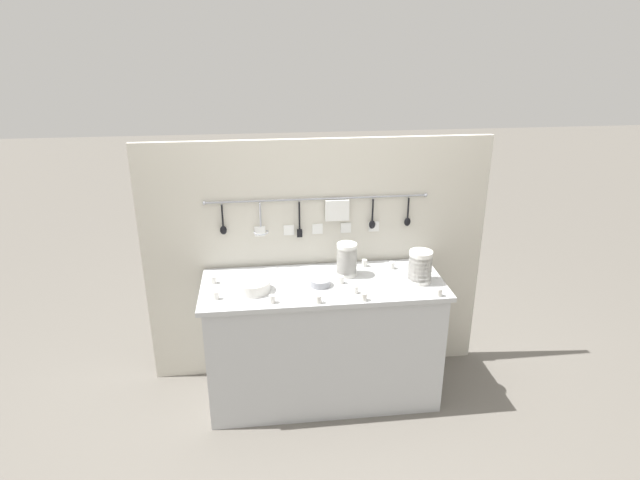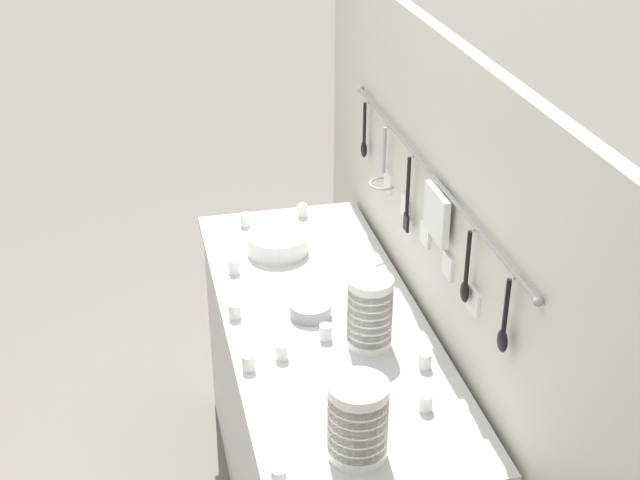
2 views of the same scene
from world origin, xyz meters
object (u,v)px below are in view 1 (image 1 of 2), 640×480
(cup_back_left, at_px, (364,263))
(cup_edge_far, at_px, (356,289))
(cup_by_caddy, at_px, (341,280))
(cup_mid_row, at_px, (392,265))
(cup_front_right, at_px, (439,292))
(bowl_stack_back_corner, at_px, (420,267))
(cup_edge_near, at_px, (318,299))
(steel_mixing_bowl, at_px, (320,282))
(cup_back_right, at_px, (216,295))
(plate_stack, at_px, (253,286))
(cup_beside_plates, at_px, (213,280))
(bowl_stack_nested_right, at_px, (347,260))
(cup_front_left, at_px, (272,299))
(cup_centre, at_px, (364,297))

(cup_back_left, height_order, cup_edge_far, same)
(cup_edge_far, xyz_separation_m, cup_by_caddy, (-0.07, 0.14, 0.00))
(cup_mid_row, xyz_separation_m, cup_front_right, (0.19, -0.42, 0.00))
(bowl_stack_back_corner, bearing_deg, cup_edge_near, -163.01)
(steel_mixing_bowl, height_order, cup_edge_near, cup_edge_near)
(cup_back_right, bearing_deg, plate_stack, 19.83)
(bowl_stack_back_corner, distance_m, cup_back_right, 1.28)
(bowl_stack_back_corner, relative_size, cup_edge_far, 4.34)
(cup_beside_plates, bearing_deg, steel_mixing_bowl, -9.76)
(bowl_stack_nested_right, bearing_deg, cup_front_left, -146.90)
(bowl_stack_back_corner, distance_m, cup_centre, 0.46)
(cup_back_left, relative_size, cup_by_caddy, 1.00)
(bowl_stack_nested_right, height_order, cup_by_caddy, bowl_stack_nested_right)
(cup_edge_far, bearing_deg, plate_stack, 170.60)
(cup_back_left, xyz_separation_m, cup_by_caddy, (-0.20, -0.24, 0.00))
(bowl_stack_nested_right, xyz_separation_m, cup_by_caddy, (-0.05, -0.12, -0.09))
(cup_mid_row, xyz_separation_m, cup_edge_far, (-0.31, -0.32, 0.00))
(steel_mixing_bowl, bearing_deg, cup_edge_far, -32.32)
(bowl_stack_nested_right, bearing_deg, cup_back_right, -164.07)
(plate_stack, relative_size, cup_front_right, 4.33)
(cup_edge_far, relative_size, cup_by_caddy, 1.00)
(cup_mid_row, bearing_deg, cup_back_right, -165.39)
(plate_stack, height_order, cup_back_left, plate_stack)
(bowl_stack_nested_right, height_order, cup_beside_plates, bowl_stack_nested_right)
(cup_back_right, xyz_separation_m, cup_by_caddy, (0.78, 0.12, 0.00))
(bowl_stack_back_corner, bearing_deg, cup_edge_far, -166.26)
(cup_edge_far, bearing_deg, cup_back_right, 178.39)
(bowl_stack_nested_right, relative_size, cup_beside_plates, 4.56)
(cup_front_right, xyz_separation_m, cup_edge_far, (-0.49, 0.10, 0.00))
(bowl_stack_back_corner, height_order, cup_by_caddy, bowl_stack_back_corner)
(plate_stack, bearing_deg, bowl_stack_back_corner, 0.14)
(cup_centre, bearing_deg, cup_front_left, 176.27)
(bowl_stack_nested_right, bearing_deg, steel_mixing_bowl, -144.95)
(steel_mixing_bowl, bearing_deg, plate_stack, -176.64)
(cup_back_left, xyz_separation_m, cup_front_right, (0.36, -0.48, 0.00))
(steel_mixing_bowl, bearing_deg, cup_front_right, -18.10)
(cup_edge_far, distance_m, cup_edge_near, 0.26)
(steel_mixing_bowl, distance_m, cup_mid_row, 0.55)
(bowl_stack_nested_right, xyz_separation_m, cup_back_left, (0.14, 0.12, -0.09))
(plate_stack, xyz_separation_m, steel_mixing_bowl, (0.42, 0.02, -0.01))
(cup_back_left, bearing_deg, bowl_stack_nested_right, -140.02)
(cup_beside_plates, distance_m, cup_front_right, 1.41)
(cup_mid_row, distance_m, cup_centre, 0.51)
(cup_centre, distance_m, cup_edge_near, 0.27)
(cup_edge_far, height_order, cup_edge_near, same)
(cup_centre, bearing_deg, cup_by_caddy, 112.08)
(plate_stack, distance_m, cup_edge_near, 0.43)
(steel_mixing_bowl, xyz_separation_m, cup_back_left, (0.33, 0.25, 0.00))
(cup_back_right, height_order, cup_front_left, same)
(plate_stack, bearing_deg, cup_edge_far, -9.40)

